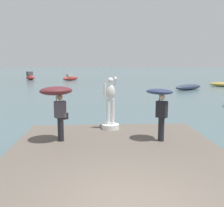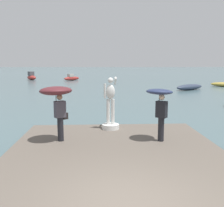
% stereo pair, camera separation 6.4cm
% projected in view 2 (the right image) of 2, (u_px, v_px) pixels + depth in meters
% --- Properties ---
extents(ground_plane, '(400.00, 400.00, 0.00)m').
position_uv_depth(ground_plane, '(102.00, 83.00, 44.81)').
color(ground_plane, '#4C666B').
extents(pier, '(7.12, 10.12, 0.40)m').
position_uv_depth(pier, '(119.00, 173.00, 7.32)').
color(pier, '#60564C').
rests_on(pier, ground).
extents(statue_white_figure, '(0.75, 0.93, 2.27)m').
position_uv_depth(statue_white_figure, '(111.00, 111.00, 11.32)').
color(statue_white_figure, white).
rests_on(statue_white_figure, pier).
extents(onlooker_left, '(1.61, 1.61, 2.04)m').
position_uv_depth(onlooker_left, '(57.00, 96.00, 9.40)').
color(onlooker_left, black).
rests_on(onlooker_left, pier).
extents(onlooker_right, '(1.36, 1.36, 1.94)m').
position_uv_depth(onlooker_right, '(160.00, 100.00, 9.50)').
color(onlooker_right, black).
rests_on(onlooker_right, pier).
extents(boat_near, '(4.56, 3.64, 0.70)m').
position_uv_depth(boat_near, '(190.00, 87.00, 32.30)').
color(boat_near, '#2D384C').
rests_on(boat_near, ground).
extents(boat_far, '(3.24, 3.28, 1.25)m').
position_uv_depth(boat_far, '(72.00, 78.00, 50.33)').
color(boat_far, '#9E2D28').
rests_on(boat_far, ground).
extents(boat_leftward, '(2.88, 3.31, 1.65)m').
position_uv_depth(boat_leftward, '(31.00, 77.00, 52.05)').
color(boat_leftward, '#9E2D28').
rests_on(boat_leftward, ground).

